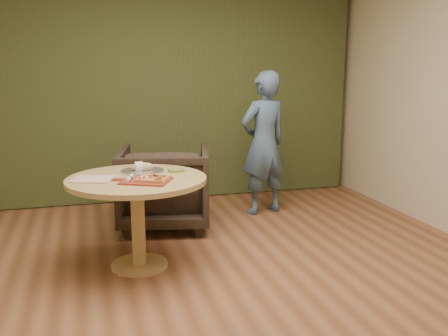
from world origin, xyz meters
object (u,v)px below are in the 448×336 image
pedestal_table (137,195)px  armchair (164,183)px  pizza_paddle (145,181)px  flatbread_pizza (154,178)px  person_standing (264,143)px  serving_tray (143,171)px  bread_roll (141,167)px  cutlery_roll (130,178)px

pedestal_table → armchair: size_ratio=1.22×
pizza_paddle → flatbread_pizza: (0.06, -0.02, 0.02)m
pedestal_table → person_standing: person_standing is taller
serving_tray → person_standing: (1.43, 0.99, 0.03)m
pedestal_table → armchair: armchair is taller
flatbread_pizza → bread_roll: bread_roll is taller
flatbread_pizza → person_standing: 1.96m
cutlery_roll → serving_tray: size_ratio=0.55×
armchair → bread_roll: bearing=80.7°
armchair → pizza_paddle: bearing=86.3°
pizza_paddle → armchair: bearing=101.0°
flatbread_pizza → armchair: size_ratio=0.33×
pedestal_table → flatbread_pizza: bearing=-59.7°
flatbread_pizza → serving_tray: 0.39m
bread_roll → armchair: 0.92m
bread_roll → person_standing: 1.75m
bread_roll → armchair: (0.31, 0.80, -0.34)m
serving_tray → bread_roll: (-0.01, 0.00, 0.04)m
serving_tray → person_standing: bearing=34.7°
pedestal_table → pizza_paddle: (0.05, -0.17, 0.15)m
flatbread_pizza → serving_tray: size_ratio=0.83×
serving_tray → person_standing: size_ratio=0.23×
bread_roll → armchair: armchair is taller
serving_tray → armchair: (0.30, 0.80, -0.30)m
cutlery_roll → armchair: armchair is taller
cutlery_roll → serving_tray: 0.37m
bread_roll → person_standing: person_standing is taller
pizza_paddle → bread_roll: bread_roll is taller
flatbread_pizza → armchair: armchair is taller
flatbread_pizza → cutlery_roll: (-0.18, 0.05, 0.00)m
flatbread_pizza → cutlery_roll: size_ratio=1.51×
pizza_paddle → person_standing: 1.99m
serving_tray → bread_roll: bearing=180.0°
pizza_paddle → bread_roll: 0.37m
pedestal_table → serving_tray: (0.07, 0.20, 0.15)m
pedestal_table → flatbread_pizza: size_ratio=3.75×
bread_roll → cutlery_roll: bearing=-110.4°
cutlery_roll → pizza_paddle: bearing=3.8°
bread_roll → flatbread_pizza: bearing=-82.7°
pedestal_table → pizza_paddle: 0.23m
bread_roll → armchair: bearing=68.9°
pizza_paddle → person_standing: (1.46, 1.36, 0.03)m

